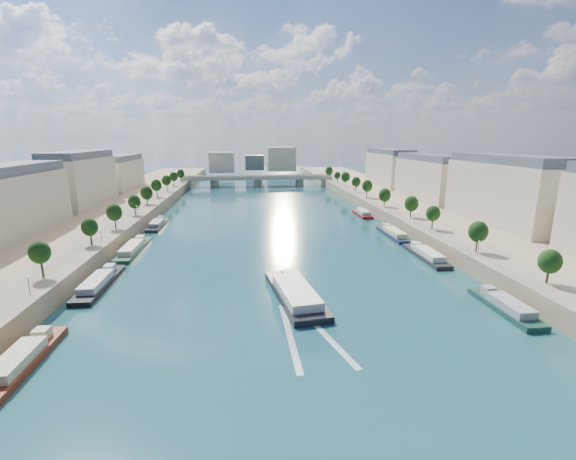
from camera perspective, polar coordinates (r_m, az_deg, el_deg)
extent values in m
plane|color=#0D2D3D|center=(151.98, -2.76, -0.13)|extent=(700.00, 700.00, 0.00)
cube|color=#9E8460|center=(163.85, -28.78, 0.08)|extent=(44.00, 520.00, 5.00)
cube|color=#9E8460|center=(171.37, 22.03, 1.31)|extent=(44.00, 520.00, 5.00)
cube|color=gray|center=(158.15, -23.87, 1.12)|extent=(14.00, 520.00, 0.10)
cube|color=gray|center=(164.33, 17.48, 2.09)|extent=(14.00, 520.00, 0.10)
cylinder|color=#382B1E|center=(104.77, -32.23, -4.70)|extent=(0.50, 0.50, 3.82)
ellipsoid|color=black|center=(103.83, -32.48, -2.81)|extent=(4.80, 4.80, 5.52)
cylinder|color=#382B1E|center=(125.87, -27.60, -1.36)|extent=(0.50, 0.50, 3.82)
ellipsoid|color=black|center=(125.09, -27.78, 0.24)|extent=(4.80, 4.80, 5.52)
cylinder|color=#382B1E|center=(147.86, -24.33, 1.02)|extent=(0.50, 0.50, 3.82)
ellipsoid|color=black|center=(147.19, -24.47, 2.38)|extent=(4.80, 4.80, 5.52)
cylinder|color=#382B1E|center=(170.39, -21.91, 2.77)|extent=(0.50, 0.50, 3.82)
ellipsoid|color=black|center=(169.81, -22.02, 3.96)|extent=(4.80, 4.80, 5.52)
cylinder|color=#382B1E|center=(193.28, -20.06, 4.10)|extent=(0.50, 0.50, 3.82)
ellipsoid|color=black|center=(192.77, -20.15, 5.16)|extent=(4.80, 4.80, 5.52)
cylinder|color=#382B1E|center=(216.40, -18.60, 5.15)|extent=(0.50, 0.50, 3.82)
ellipsoid|color=black|center=(215.95, -18.67, 6.09)|extent=(4.80, 4.80, 5.52)
cylinder|color=#382B1E|center=(239.70, -17.41, 5.99)|extent=(0.50, 0.50, 3.82)
ellipsoid|color=black|center=(239.29, -17.47, 6.85)|extent=(4.80, 4.80, 5.52)
cylinder|color=#382B1E|center=(263.13, -16.44, 6.69)|extent=(0.50, 0.50, 3.82)
ellipsoid|color=black|center=(262.75, -16.49, 7.46)|extent=(4.80, 4.80, 5.52)
cylinder|color=#382B1E|center=(286.65, -15.62, 7.26)|extent=(0.50, 0.50, 3.82)
ellipsoid|color=black|center=(286.31, -15.67, 7.98)|extent=(4.80, 4.80, 5.52)
cylinder|color=#382B1E|center=(101.47, 33.25, -5.38)|extent=(0.50, 0.50, 3.82)
ellipsoid|color=black|center=(100.50, 33.52, -3.43)|extent=(4.80, 4.80, 5.52)
cylinder|color=#382B1E|center=(119.98, 26.12, -1.87)|extent=(0.50, 0.50, 3.82)
ellipsoid|color=black|center=(119.16, 26.30, -0.20)|extent=(4.80, 4.80, 5.52)
cylinder|color=#382B1E|center=(140.16, 20.98, 0.69)|extent=(0.50, 0.50, 3.82)
ellipsoid|color=black|center=(139.46, 21.10, 2.13)|extent=(4.80, 4.80, 5.52)
cylinder|color=#382B1E|center=(161.40, 17.16, 2.59)|extent=(0.50, 0.50, 3.82)
ellipsoid|color=black|center=(160.79, 17.25, 3.85)|extent=(4.80, 4.80, 5.52)
cylinder|color=#382B1E|center=(183.31, 14.23, 4.04)|extent=(0.50, 0.50, 3.82)
ellipsoid|color=black|center=(182.78, 14.30, 5.15)|extent=(4.80, 4.80, 5.52)
cylinder|color=#382B1E|center=(205.69, 11.93, 5.16)|extent=(0.50, 0.50, 3.82)
ellipsoid|color=black|center=(205.22, 11.98, 6.15)|extent=(4.80, 4.80, 5.52)
cylinder|color=#382B1E|center=(228.41, 10.08, 6.06)|extent=(0.50, 0.50, 3.82)
ellipsoid|color=black|center=(227.98, 10.12, 6.95)|extent=(4.80, 4.80, 5.52)
cylinder|color=#382B1E|center=(251.36, 8.56, 6.79)|extent=(0.50, 0.50, 3.82)
ellipsoid|color=black|center=(250.97, 8.59, 7.60)|extent=(4.80, 4.80, 5.52)
cylinder|color=#382B1E|center=(274.49, 7.29, 7.39)|extent=(0.50, 0.50, 3.82)
ellipsoid|color=black|center=(274.13, 7.31, 8.14)|extent=(4.80, 4.80, 5.52)
cylinder|color=#382B1E|center=(297.75, 6.21, 7.90)|extent=(0.50, 0.50, 3.82)
ellipsoid|color=black|center=(297.42, 6.23, 8.59)|extent=(4.80, 4.80, 5.52)
cylinder|color=black|center=(93.51, -33.99, -6.90)|extent=(0.14, 0.14, 4.00)
sphere|color=#FFE5B2|center=(92.88, -34.16, -5.68)|extent=(0.36, 0.36, 0.36)
cylinder|color=black|center=(128.59, -25.94, -0.84)|extent=(0.14, 0.14, 4.00)
sphere|color=#FFE5B2|center=(128.13, -26.04, 0.06)|extent=(0.36, 0.36, 0.36)
cylinder|color=black|center=(165.91, -21.44, 2.57)|extent=(0.14, 0.14, 4.00)
sphere|color=#FFE5B2|center=(165.56, -21.51, 3.28)|extent=(0.36, 0.36, 0.36)
cylinder|color=black|center=(204.25, -18.60, 4.71)|extent=(0.14, 0.14, 4.00)
sphere|color=#FFE5B2|center=(203.96, -18.65, 5.29)|extent=(0.36, 0.36, 0.36)
cylinder|color=black|center=(243.13, -16.66, 6.17)|extent=(0.14, 0.14, 4.00)
sphere|color=#FFE5B2|center=(242.88, -16.69, 6.66)|extent=(0.36, 0.36, 0.36)
cylinder|color=black|center=(114.58, 26.37, -2.53)|extent=(0.14, 0.14, 4.00)
sphere|color=#FFE5B2|center=(114.07, 26.48, -1.51)|extent=(0.36, 0.36, 0.36)
cylinder|color=black|center=(148.73, 18.23, 1.65)|extent=(0.14, 0.14, 4.00)
sphere|color=#FFE5B2|center=(148.33, 18.29, 2.44)|extent=(0.36, 0.36, 0.36)
cylinder|color=black|center=(185.23, 13.19, 4.22)|extent=(0.14, 0.14, 4.00)
sphere|color=#FFE5B2|center=(184.92, 13.22, 4.86)|extent=(0.36, 0.36, 0.36)
cylinder|color=black|center=(222.94, 9.82, 5.91)|extent=(0.14, 0.14, 4.00)
sphere|color=#FFE5B2|center=(222.68, 9.84, 6.45)|extent=(0.36, 0.36, 0.36)
cylinder|color=black|center=(261.33, 7.41, 7.10)|extent=(0.14, 0.14, 4.00)
sphere|color=#FFE5B2|center=(261.11, 7.43, 7.56)|extent=(0.36, 0.36, 0.36)
cube|color=beige|center=(152.50, -36.21, 3.04)|extent=(16.00, 52.00, 20.00)
cube|color=#474C54|center=(151.34, -36.83, 7.35)|extent=(14.72, 50.44, 3.20)
cube|color=beige|center=(204.32, -28.28, 6.08)|extent=(16.00, 52.00, 20.00)
cube|color=#474C54|center=(203.46, -28.65, 9.31)|extent=(14.72, 50.44, 3.20)
cube|color=beige|center=(258.77, -23.58, 7.81)|extent=(16.00, 52.00, 20.00)
cube|color=#474C54|center=(258.09, -23.83, 10.37)|extent=(14.72, 50.44, 3.20)
cube|color=beige|center=(161.96, 29.30, 4.40)|extent=(16.00, 52.00, 20.00)
cube|color=#474C54|center=(160.87, 29.78, 8.47)|extent=(14.72, 50.44, 3.20)
cube|color=beige|center=(211.47, 20.27, 7.05)|extent=(16.00, 52.00, 20.00)
cube|color=#474C54|center=(210.64, 20.53, 10.18)|extent=(14.72, 50.44, 3.20)
cube|color=beige|center=(264.46, 14.71, 8.59)|extent=(16.00, 52.00, 20.00)
cube|color=#474C54|center=(263.79, 14.87, 11.10)|extent=(14.72, 50.44, 3.20)
cube|color=beige|center=(358.70, -9.77, 9.87)|extent=(22.00, 18.00, 18.00)
cube|color=beige|center=(369.48, -1.01, 10.48)|extent=(26.00, 20.00, 22.00)
cube|color=#474C54|center=(383.24, -4.99, 9.94)|extent=(18.00, 16.00, 14.00)
cube|color=#C1B79E|center=(292.44, -4.53, 7.69)|extent=(112.00, 11.00, 2.20)
cube|color=#C1B79E|center=(287.31, -4.51, 7.89)|extent=(112.00, 0.80, 0.90)
cube|color=#C1B79E|center=(297.26, -4.57, 8.08)|extent=(112.00, 0.80, 0.90)
cylinder|color=#C1B79E|center=(293.63, -10.82, 6.79)|extent=(6.40, 6.40, 5.00)
cylinder|color=#C1B79E|center=(292.84, -4.52, 6.97)|extent=(6.40, 6.40, 5.00)
cylinder|color=#C1B79E|center=(295.53, 1.74, 7.07)|extent=(6.40, 6.40, 5.00)
cube|color=#C1B79E|center=(295.88, -14.70, 6.64)|extent=(6.00, 12.00, 5.00)
cube|color=#C1B79E|center=(298.94, 5.57, 7.09)|extent=(6.00, 12.00, 5.00)
cube|color=black|center=(90.06, 1.04, -9.67)|extent=(12.34, 29.99, 2.08)
cube|color=silver|center=(87.16, 1.24, -9.08)|extent=(9.42, 19.69, 1.87)
cube|color=silver|center=(97.39, 0.39, -6.61)|extent=(4.61, 4.04, 1.80)
cube|color=silver|center=(74.71, 0.22, -15.20)|extent=(1.71, 26.02, 0.04)
cube|color=silver|center=(75.61, 5.21, -14.89)|extent=(7.94, 25.41, 0.04)
cube|color=maroon|center=(78.92, -34.56, -15.90)|extent=(5.00, 21.13, 1.80)
cube|color=#C2BB91|center=(76.88, -35.33, -15.36)|extent=(4.10, 11.62, 1.60)
cube|color=#C2BB91|center=(83.10, -32.67, -12.79)|extent=(2.50, 2.54, 1.80)
cube|color=black|center=(107.22, -26.09, -7.31)|extent=(5.00, 25.38, 1.80)
cube|color=silver|center=(104.87, -26.55, -6.83)|extent=(4.10, 13.96, 1.60)
cube|color=silver|center=(113.41, -24.92, -5.12)|extent=(2.50, 3.05, 1.80)
cube|color=#1C4729|center=(134.54, -21.87, -2.81)|extent=(5.00, 27.83, 1.80)
cube|color=beige|center=(132.04, -22.18, -2.37)|extent=(4.10, 15.31, 1.60)
cube|color=beige|center=(141.86, -21.06, -1.17)|extent=(2.50, 3.34, 1.80)
cube|color=#2A2B2D|center=(168.00, -18.72, 0.58)|extent=(5.00, 22.20, 1.80)
cube|color=gray|center=(165.95, -18.89, 1.02)|extent=(4.10, 12.21, 1.60)
cube|color=gray|center=(173.99, -18.31, 1.65)|extent=(2.50, 2.66, 1.80)
cube|color=#183D34|center=(95.72, 29.42, -10.17)|extent=(5.00, 19.94, 1.80)
cube|color=#95969D|center=(93.93, 30.11, -9.57)|extent=(4.10, 10.96, 1.60)
cube|color=#95969D|center=(99.57, 27.56, -7.94)|extent=(2.50, 2.39, 1.80)
cube|color=black|center=(125.54, 19.71, -3.76)|extent=(5.00, 23.80, 1.80)
cube|color=silver|center=(123.43, 20.15, -3.26)|extent=(4.10, 13.09, 1.60)
cube|color=silver|center=(131.22, 18.44, -2.10)|extent=(2.50, 2.86, 1.80)
cube|color=#1B273B|center=(149.13, 15.30, -0.76)|extent=(5.00, 23.92, 1.80)
cube|color=beige|center=(147.01, 15.60, -0.30)|extent=(4.10, 13.16, 1.60)
cube|color=beige|center=(155.22, 14.38, 0.54)|extent=(2.50, 2.87, 1.80)
cube|color=maroon|center=(184.70, 10.98, 2.19)|extent=(5.00, 17.74, 1.80)
cube|color=#ADB0B9|center=(183.04, 11.13, 2.62)|extent=(4.10, 9.76, 1.60)
cube|color=#ADB0B9|center=(189.36, 10.53, 3.04)|extent=(2.50, 2.13, 1.80)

